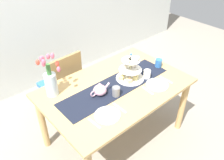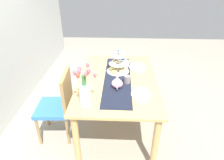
{
  "view_description": "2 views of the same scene",
  "coord_description": "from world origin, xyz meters",
  "px_view_note": "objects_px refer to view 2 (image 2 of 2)",
  "views": [
    {
      "loc": [
        -1.29,
        -1.41,
        2.18
      ],
      "look_at": [
        -0.03,
        0.02,
        0.82
      ],
      "focal_mm": 37.37,
      "sensor_mm": 36.0,
      "label": 1
    },
    {
      "loc": [
        -2.14,
        -0.03,
        1.95
      ],
      "look_at": [
        -0.1,
        0.06,
        0.78
      ],
      "focal_mm": 31.3,
      "sensor_mm": 36.0,
      "label": 2
    }
  ],
  "objects_px": {
    "fork_left": "(142,102)",
    "mug_orange": "(121,56)",
    "chair_left": "(59,103)",
    "tiered_cake_stand": "(118,65)",
    "knife_right": "(137,63)",
    "fork_right": "(138,72)",
    "tulip_vase": "(85,91)",
    "dining_table": "(117,86)",
    "teapot": "(117,83)",
    "knife_left": "(140,87)",
    "dinner_plate_left": "(141,94)",
    "mug_white_text": "(126,64)",
    "dinner_plate_right": "(137,67)",
    "mug_grey": "(127,79)"
  },
  "relations": [
    {
      "from": "tulip_vase",
      "to": "knife_right",
      "type": "height_order",
      "value": "tulip_vase"
    },
    {
      "from": "tulip_vase",
      "to": "mug_orange",
      "type": "bearing_deg",
      "value": -16.91
    },
    {
      "from": "dinner_plate_right",
      "to": "mug_white_text",
      "type": "distance_m",
      "value": 0.17
    },
    {
      "from": "chair_left",
      "to": "tiered_cake_stand",
      "type": "xyz_separation_m",
      "value": [
        0.43,
        -0.71,
        0.34
      ]
    },
    {
      "from": "fork_left",
      "to": "dinner_plate_left",
      "type": "bearing_deg",
      "value": 0.0
    },
    {
      "from": "chair_left",
      "to": "knife_left",
      "type": "distance_m",
      "value": 1.01
    },
    {
      "from": "tulip_vase",
      "to": "fork_right",
      "type": "bearing_deg",
      "value": -38.32
    },
    {
      "from": "tiered_cake_stand",
      "to": "mug_orange",
      "type": "bearing_deg",
      "value": -6.59
    },
    {
      "from": "teapot",
      "to": "tulip_vase",
      "type": "distance_m",
      "value": 0.47
    },
    {
      "from": "mug_orange",
      "to": "fork_left",
      "type": "bearing_deg",
      "value": -168.49
    },
    {
      "from": "mug_white_text",
      "to": "dinner_plate_right",
      "type": "bearing_deg",
      "value": -96.42
    },
    {
      "from": "dining_table",
      "to": "mug_white_text",
      "type": "height_order",
      "value": "mug_white_text"
    },
    {
      "from": "chair_left",
      "to": "dinner_plate_right",
      "type": "xyz_separation_m",
      "value": [
        0.56,
        -0.98,
        0.25
      ]
    },
    {
      "from": "dining_table",
      "to": "mug_orange",
      "type": "bearing_deg",
      "value": -4.13
    },
    {
      "from": "knife_right",
      "to": "dinner_plate_left",
      "type": "bearing_deg",
      "value": 180.0
    },
    {
      "from": "dining_table",
      "to": "teapot",
      "type": "height_order",
      "value": "teapot"
    },
    {
      "from": "tiered_cake_stand",
      "to": "knife_right",
      "type": "bearing_deg",
      "value": -45.17
    },
    {
      "from": "tiered_cake_stand",
      "to": "dinner_plate_left",
      "type": "height_order",
      "value": "tiered_cake_stand"
    },
    {
      "from": "dining_table",
      "to": "tiered_cake_stand",
      "type": "height_order",
      "value": "tiered_cake_stand"
    },
    {
      "from": "fork_right",
      "to": "tulip_vase",
      "type": "bearing_deg",
      "value": 141.68
    },
    {
      "from": "fork_right",
      "to": "mug_white_text",
      "type": "relative_size",
      "value": 1.58
    },
    {
      "from": "tulip_vase",
      "to": "knife_left",
      "type": "distance_m",
      "value": 0.7
    },
    {
      "from": "tulip_vase",
      "to": "mug_grey",
      "type": "distance_m",
      "value": 0.63
    },
    {
      "from": "dining_table",
      "to": "tulip_vase",
      "type": "relative_size",
      "value": 3.28
    },
    {
      "from": "dining_table",
      "to": "knife_right",
      "type": "distance_m",
      "value": 0.56
    },
    {
      "from": "knife_left",
      "to": "knife_right",
      "type": "distance_m",
      "value": 0.67
    },
    {
      "from": "knife_left",
      "to": "mug_grey",
      "type": "bearing_deg",
      "value": 57.92
    },
    {
      "from": "dinner_plate_left",
      "to": "mug_grey",
      "type": "xyz_separation_m",
      "value": [
        0.24,
        0.15,
        0.05
      ]
    },
    {
      "from": "dinner_plate_left",
      "to": "fork_right",
      "type": "relative_size",
      "value": 1.53
    },
    {
      "from": "dining_table",
      "to": "knife_right",
      "type": "relative_size",
      "value": 8.82
    },
    {
      "from": "fork_left",
      "to": "mug_orange",
      "type": "distance_m",
      "value": 1.13
    },
    {
      "from": "fork_left",
      "to": "tiered_cake_stand",
      "type": "bearing_deg",
      "value": 21.54
    },
    {
      "from": "fork_right",
      "to": "knife_right",
      "type": "xyz_separation_m",
      "value": [
        0.29,
        0.0,
        0.0
      ]
    },
    {
      "from": "teapot",
      "to": "mug_grey",
      "type": "bearing_deg",
      "value": -47.29
    },
    {
      "from": "knife_left",
      "to": "mug_white_text",
      "type": "xyz_separation_m",
      "value": [
        0.55,
        0.16,
        0.04
      ]
    },
    {
      "from": "mug_white_text",
      "to": "mug_orange",
      "type": "distance_m",
      "value": 0.28
    },
    {
      "from": "knife_left",
      "to": "tulip_vase",
      "type": "bearing_deg",
      "value": 121.1
    },
    {
      "from": "tiered_cake_stand",
      "to": "dinner_plate_right",
      "type": "xyz_separation_m",
      "value": [
        0.13,
        -0.27,
        -0.1
      ]
    },
    {
      "from": "fork_right",
      "to": "mug_white_text",
      "type": "xyz_separation_m",
      "value": [
        0.16,
        0.16,
        0.04
      ]
    },
    {
      "from": "fork_right",
      "to": "knife_right",
      "type": "height_order",
      "value": "same"
    },
    {
      "from": "dinner_plate_right",
      "to": "mug_grey",
      "type": "bearing_deg",
      "value": 160.3
    },
    {
      "from": "teapot",
      "to": "dinner_plate_right",
      "type": "height_order",
      "value": "teapot"
    },
    {
      "from": "teapot",
      "to": "dinner_plate_left",
      "type": "distance_m",
      "value": 0.31
    },
    {
      "from": "dinner_plate_right",
      "to": "mug_orange",
      "type": "relative_size",
      "value": 2.42
    },
    {
      "from": "chair_left",
      "to": "knife_right",
      "type": "distance_m",
      "value": 1.23
    },
    {
      "from": "chair_left",
      "to": "mug_white_text",
      "type": "bearing_deg",
      "value": -55.18
    },
    {
      "from": "knife_left",
      "to": "fork_right",
      "type": "relative_size",
      "value": 1.13
    },
    {
      "from": "fork_left",
      "to": "knife_left",
      "type": "bearing_deg",
      "value": 0.0
    },
    {
      "from": "tulip_vase",
      "to": "fork_right",
      "type": "height_order",
      "value": "tulip_vase"
    },
    {
      "from": "dining_table",
      "to": "fork_left",
      "type": "relative_size",
      "value": 9.99
    }
  ]
}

